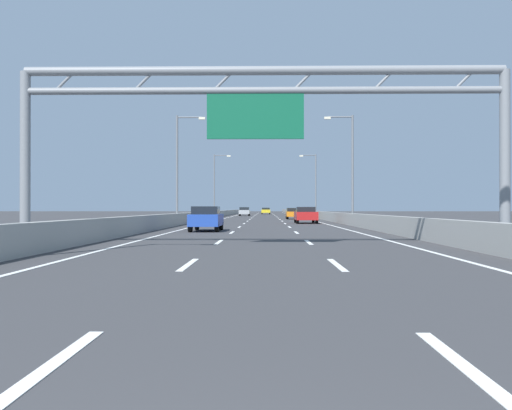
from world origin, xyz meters
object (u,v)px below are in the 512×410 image
(streetlamp_left_mid, at_px, (180,162))
(blue_car, at_px, (206,218))
(streetlamp_right_far, at_px, (314,181))
(red_car, at_px, (306,215))
(streetlamp_left_far, at_px, (216,181))
(streetlamp_right_mid, at_px, (350,162))
(yellow_car, at_px, (266,211))
(orange_car, at_px, (294,213))
(sign_gantry, at_px, (262,108))
(silver_car, at_px, (244,211))

(streetlamp_left_mid, relative_size, blue_car, 2.21)
(streetlamp_right_far, distance_m, red_car, 35.50)
(streetlamp_left_far, bearing_deg, streetlamp_right_mid, -67.63)
(yellow_car, relative_size, red_car, 0.99)
(streetlamp_left_mid, xyz_separation_m, red_car, (11.15, 1.29, -4.64))
(yellow_car, xyz_separation_m, orange_car, (3.38, -53.76, -0.02))
(streetlamp_left_mid, xyz_separation_m, orange_car, (11.01, 20.29, -4.67))
(sign_gantry, distance_m, streetlamp_right_far, 66.57)
(silver_car, bearing_deg, streetlamp_right_mid, -77.23)
(streetlamp_left_mid, xyz_separation_m, streetlamp_right_far, (14.93, 36.28, 0.00))
(blue_car, bearing_deg, streetlamp_right_far, 78.22)
(streetlamp_right_far, distance_m, orange_car, 17.12)
(streetlamp_left_far, xyz_separation_m, silver_car, (3.89, 12.47, -4.62))
(blue_car, distance_m, silver_car, 64.79)
(streetlamp_left_far, bearing_deg, sign_gantry, -83.59)
(sign_gantry, distance_m, orange_car, 50.45)
(streetlamp_right_far, bearing_deg, sign_gantry, -96.47)
(sign_gantry, xyz_separation_m, orange_car, (3.58, 50.15, -4.15))
(sign_gantry, height_order, streetlamp_right_mid, streetlamp_right_mid)
(sign_gantry, relative_size, streetlamp_left_mid, 1.81)
(streetlamp_left_far, bearing_deg, blue_car, -85.61)
(orange_car, bearing_deg, streetlamp_left_far, 124.54)
(sign_gantry, height_order, yellow_car, sign_gantry)
(streetlamp_left_far, distance_m, silver_car, 13.85)
(orange_car, height_order, red_car, red_car)
(streetlamp_left_far, xyz_separation_m, red_car, (11.15, -34.99, -4.64))
(streetlamp_right_mid, bearing_deg, orange_car, 100.94)
(silver_car, height_order, red_car, silver_car)
(streetlamp_right_far, relative_size, red_car, 2.03)
(blue_car, distance_m, orange_car, 37.00)
(orange_car, bearing_deg, red_car, -89.58)
(streetlamp_right_mid, distance_m, red_car, 6.12)
(red_car, bearing_deg, yellow_car, 92.77)
(red_car, bearing_deg, streetlamp_right_far, 83.83)
(sign_gantry, relative_size, blue_car, 4.00)
(yellow_car, bearing_deg, orange_car, -86.40)
(streetlamp_right_mid, distance_m, blue_car, 19.95)
(sign_gantry, xyz_separation_m, blue_car, (-3.41, 13.81, -4.11))
(streetlamp_left_mid, height_order, streetlamp_left_far, same)
(orange_car, xyz_separation_m, red_car, (0.14, -19.00, 0.04))
(silver_car, bearing_deg, streetlamp_left_mid, -94.56)
(streetlamp_right_mid, bearing_deg, sign_gantry, -104.10)
(streetlamp_left_mid, relative_size, silver_car, 2.26)
(streetlamp_right_mid, bearing_deg, yellow_car, 95.63)
(sign_gantry, bearing_deg, red_car, 83.19)
(streetlamp_left_mid, height_order, yellow_car, streetlamp_left_mid)
(streetlamp_left_mid, bearing_deg, red_car, 6.58)
(yellow_car, height_order, orange_car, yellow_car)
(sign_gantry, relative_size, red_car, 3.67)
(red_car, bearing_deg, silver_car, 98.70)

